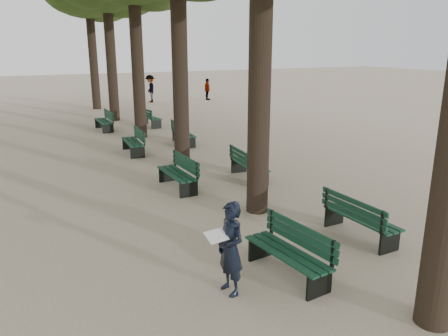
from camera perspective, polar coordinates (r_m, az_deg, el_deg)
name	(u,v)px	position (r m, az deg, el deg)	size (l,w,h in m)	color
ground	(271,282)	(7.74, 6.15, -14.61)	(120.00, 120.00, 0.00)	tan
bench_left_0	(287,262)	(7.84, 8.26, -12.01)	(0.76, 1.85, 0.92)	black
bench_left_1	(177,179)	(12.32, -6.12, -1.50)	(0.63, 1.82, 0.92)	black
bench_left_2	(133,146)	(16.64, -11.79, 2.78)	(0.69, 1.83, 0.92)	black
bench_left_3	(104,125)	(21.61, -15.40, 5.48)	(0.60, 1.81, 0.92)	black
bench_right_0	(360,226)	(9.62, 17.37, -7.20)	(0.62, 1.82, 0.92)	black
bench_right_1	(249,170)	(13.16, 3.31, -0.32)	(0.73, 1.84, 0.92)	black
bench_right_2	(184,138)	(17.90, -5.29, 3.95)	(0.73, 1.84, 0.92)	black
bench_right_3	(150,121)	(22.20, -9.67, 6.08)	(0.79, 1.86, 0.92)	black
man_with_map	(231,249)	(7.07, 0.86, -10.48)	(0.63, 0.66, 1.56)	black
pedestrian_b	(150,89)	(31.77, -9.61, 10.18)	(1.24, 0.38, 1.92)	#262628
pedestrian_c	(207,89)	(32.79, -2.19, 10.24)	(0.92, 0.31, 1.57)	#262628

